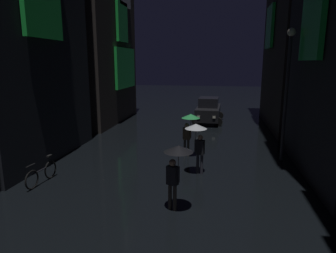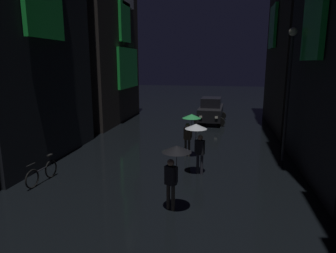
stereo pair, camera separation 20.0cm
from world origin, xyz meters
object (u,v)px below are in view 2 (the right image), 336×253
pedestrian_far_right_green (190,123)px  pedestrian_foreground_right_black (175,160)px  pedestrian_near_crossing_clear (197,135)px  bicycle_parked_at_storefront (42,173)px  streetlamp_right_far (289,81)px  car_distant (211,110)px

pedestrian_far_right_green → pedestrian_foreground_right_black: same height
pedestrian_near_crossing_clear → pedestrian_far_right_green: (-0.56, 2.32, 0.00)m
bicycle_parked_at_storefront → streetlamp_right_far: size_ratio=0.30×
streetlamp_right_far → bicycle_parked_at_storefront: bearing=-155.0°
pedestrian_far_right_green → car_distant: pedestrian_far_right_green is taller
car_distant → streetlamp_right_far: (3.80, -8.72, 2.80)m
pedestrian_near_crossing_clear → car_distant: size_ratio=0.51×
car_distant → streetlamp_right_far: bearing=-66.5°
pedestrian_foreground_right_black → car_distant: size_ratio=0.51×
pedestrian_foreground_right_black → car_distant: (0.41, 14.47, -0.74)m
pedestrian_far_right_green → pedestrian_foreground_right_black: size_ratio=1.00×
pedestrian_far_right_green → bicycle_parked_at_storefront: bearing=-140.0°
pedestrian_near_crossing_clear → pedestrian_foreground_right_black: size_ratio=1.00×
pedestrian_near_crossing_clear → car_distant: pedestrian_near_crossing_clear is taller
pedestrian_far_right_green → streetlamp_right_far: streetlamp_right_far is taller
car_distant → pedestrian_near_crossing_clear: bearing=-90.2°
pedestrian_far_right_green → car_distant: (0.59, 8.84, -0.74)m
pedestrian_far_right_green → pedestrian_foreground_right_black: 5.63m
pedestrian_foreground_right_black → bicycle_parked_at_storefront: pedestrian_foreground_right_black is taller
pedestrian_near_crossing_clear → pedestrian_foreground_right_black: 3.33m
pedestrian_foreground_right_black → car_distant: 14.49m
pedestrian_far_right_green → car_distant: size_ratio=0.51×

